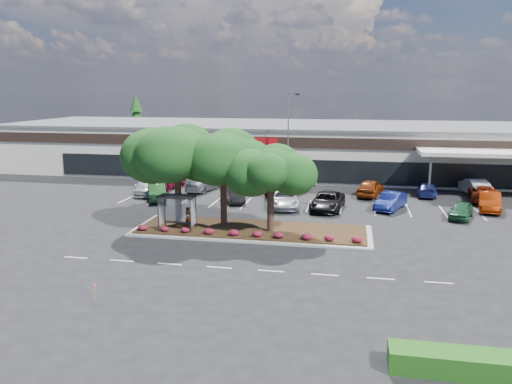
% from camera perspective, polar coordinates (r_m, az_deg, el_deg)
% --- Properties ---
extents(ground, '(160.00, 160.00, 0.00)m').
position_cam_1_polar(ground, '(34.10, 1.48, -6.60)').
color(ground, black).
rests_on(ground, ground).
extents(retail_store, '(80.40, 25.20, 6.25)m').
position_cam_1_polar(retail_store, '(66.49, 6.42, 5.09)').
color(retail_store, silver).
rests_on(retail_store, ground).
extents(landscape_island, '(18.00, 6.00, 0.26)m').
position_cam_1_polar(landscape_island, '(38.17, -0.49, -4.39)').
color(landscape_island, '#9B9A96').
rests_on(landscape_island, ground).
extents(lane_markings, '(33.12, 20.06, 0.01)m').
position_cam_1_polar(lane_markings, '(44.03, 3.55, -2.39)').
color(lane_markings, silver).
rests_on(lane_markings, ground).
extents(shrub_row, '(17.00, 0.80, 0.50)m').
position_cam_1_polar(shrub_row, '(36.09, -1.16, -4.71)').
color(shrub_row, maroon).
rests_on(shrub_row, landscape_island).
extents(bus_shelter, '(2.75, 1.55, 2.59)m').
position_cam_1_polar(bus_shelter, '(38.10, -8.95, -1.18)').
color(bus_shelter, black).
rests_on(bus_shelter, landscape_island).
extents(island_tree_west, '(7.20, 7.20, 7.89)m').
position_cam_1_polar(island_tree_west, '(39.34, -8.96, 2.04)').
color(island_tree_west, '#123310').
rests_on(island_tree_west, landscape_island).
extents(island_tree_mid, '(6.60, 6.60, 7.32)m').
position_cam_1_polar(island_tree_mid, '(39.01, -3.75, 1.66)').
color(island_tree_mid, '#123310').
rests_on(island_tree_mid, landscape_island).
extents(island_tree_east, '(5.80, 5.80, 6.50)m').
position_cam_1_polar(island_tree_east, '(36.82, 1.69, 0.43)').
color(island_tree_east, '#123310').
rests_on(island_tree_east, landscape_island).
extents(hedge_south_east, '(6.00, 1.30, 0.90)m').
position_cam_1_polar(hedge_south_east, '(21.60, 23.21, -17.62)').
color(hedge_south_east, '#15460E').
rests_on(hedge_south_east, ground).
extents(conifer_north_west, '(4.40, 4.40, 10.00)m').
position_cam_1_polar(conifer_north_west, '(85.76, -13.47, 7.55)').
color(conifer_north_west, '#123310').
rests_on(conifer_north_west, ground).
extents(person_waiting, '(0.67, 0.55, 1.59)m').
position_cam_1_polar(person_waiting, '(38.68, -7.76, -2.86)').
color(person_waiting, '#594C47').
rests_on(person_waiting, landscape_island).
extents(light_pole, '(1.43, 0.53, 10.38)m').
position_cam_1_polar(light_pole, '(54.74, 3.78, 5.27)').
color(light_pole, '#9B9A96').
rests_on(light_pole, ground).
extents(survey_stake, '(0.07, 0.14, 1.00)m').
position_cam_1_polar(survey_stake, '(27.11, -17.95, -10.67)').
color(survey_stake, tan).
rests_on(survey_stake, ground).
extents(car_0, '(3.89, 5.89, 1.59)m').
position_cam_1_polar(car_0, '(52.95, -12.46, 0.62)').
color(car_0, '#979CA3').
rests_on(car_0, ground).
extents(car_1, '(3.45, 4.93, 1.54)m').
position_cam_1_polar(car_1, '(49.80, -11.26, -0.04)').
color(car_1, '#205220').
rests_on(car_1, ground).
extents(car_2, '(2.93, 4.50, 1.40)m').
position_cam_1_polar(car_2, '(48.02, -2.43, -0.35)').
color(car_2, black).
rests_on(car_2, ground).
extents(car_3, '(3.57, 6.11, 1.60)m').
position_cam_1_polar(car_3, '(45.95, 3.21, -0.78)').
color(car_3, '#A3A6AF').
rests_on(car_3, ground).
extents(car_4, '(3.22, 5.96, 1.59)m').
position_cam_1_polar(car_4, '(45.37, 8.16, -1.05)').
color(car_4, black).
rests_on(car_4, ground).
extents(car_5, '(3.32, 5.02, 1.56)m').
position_cam_1_polar(car_5, '(46.64, 15.13, -1.00)').
color(car_5, '#0E1757').
rests_on(car_5, ground).
extents(car_7, '(2.82, 4.34, 1.37)m').
position_cam_1_polar(car_7, '(45.35, 22.37, -1.96)').
color(car_7, '#205431').
rests_on(car_7, ground).
extents(car_8, '(2.68, 5.27, 1.66)m').
position_cam_1_polar(car_8, '(49.31, 25.11, -0.98)').
color(car_8, maroon).
rests_on(car_8, ground).
extents(car_9, '(3.43, 6.14, 1.62)m').
position_cam_1_polar(car_9, '(55.66, -10.28, 1.26)').
color(car_9, maroon).
rests_on(car_9, ground).
extents(car_10, '(3.02, 5.37, 1.47)m').
position_cam_1_polar(car_10, '(53.53, -6.11, 0.88)').
color(car_10, slate).
rests_on(car_10, ground).
extents(car_11, '(4.44, 6.58, 1.67)m').
position_cam_1_polar(car_11, '(51.65, 3.57, 0.65)').
color(car_11, maroon).
rests_on(car_11, ground).
extents(car_12, '(2.75, 5.43, 1.71)m').
position_cam_1_polar(car_12, '(55.47, 5.63, 1.40)').
color(car_12, '#A5ACB0').
rests_on(car_12, ground).
extents(car_14, '(3.17, 5.40, 1.72)m').
position_cam_1_polar(car_14, '(52.00, 12.92, 0.48)').
color(car_14, maroon).
rests_on(car_14, ground).
extents(car_15, '(2.51, 4.85, 1.34)m').
position_cam_1_polar(car_15, '(53.64, 18.97, 0.27)').
color(car_15, navy).
rests_on(car_15, ground).
extents(car_16, '(2.59, 5.37, 1.70)m').
position_cam_1_polar(car_16, '(56.16, 23.65, 0.59)').
color(car_16, silver).
rests_on(car_16, ground).
extents(car_17, '(3.21, 5.75, 1.52)m').
position_cam_1_polar(car_17, '(53.25, 24.54, -0.14)').
color(car_17, maroon).
rests_on(car_17, ground).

